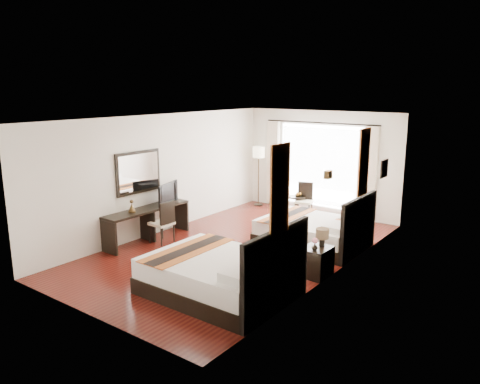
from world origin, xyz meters
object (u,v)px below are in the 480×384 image
Objects in this scene: floor_lamp at (259,156)px; side_table at (297,206)px; window_chair at (304,207)px; fruit_bowl at (298,196)px; vase at (315,249)px; nightstand at (316,262)px; bed_far at (315,231)px; desk_chair at (162,230)px; bed_near at (222,275)px; table_lamp at (322,235)px; television at (165,193)px; console_desk at (148,224)px.

floor_lamp is 1.92m from side_table.
fruit_bowl is at bearing -117.02° from window_chair.
vase reaches higher than side_table.
nightstand is at bearing -55.67° from fruit_bowl.
bed_far is at bearing -36.15° from floor_lamp.
desk_chair is 0.55× the size of floor_lamp.
fruit_bowl reaches higher than side_table.
bed_near is 2.56× the size of window_chair.
bed_near is at bearing -118.74° from nightstand.
table_lamp is 3.14× the size of vase.
console_desk is at bearing 160.64° from television.
side_table is 2.74× the size of fruit_bowl.
side_table is at bearing 105.94° from bed_near.
table_lamp is at bearing -42.83° from floor_lamp.
nightstand is 0.50m from table_lamp.
desk_chair is at bearing -176.76° from vase.
television reaches higher than console_desk.
nightstand is 4.05m from console_desk.
console_desk is 4.20m from side_table.
vase is 0.06× the size of console_desk.
desk_chair is at bearing -172.66° from table_lamp.
side_table is 0.57× the size of window_chair.
desk_chair is at bearing 154.63° from bed_near.
floor_lamp reaches higher than table_lamp.
floor_lamp is (0.19, 4.15, 1.09)m from console_desk.
vase is (0.94, 1.51, 0.22)m from bed_near.
television is at bearing -116.84° from fruit_bowl.
fruit_bowl is (1.69, 3.86, 0.18)m from console_desk.
window_chair is (1.87, 3.27, -0.72)m from television.
table_lamp is (0.85, -1.38, 0.44)m from bed_far.
bed_near is 1.89m from nightstand.
floor_lamp is 1.78m from fruit_bowl.
vase is 0.63× the size of fruit_bowl.
nightstand is at bearing -108.73° from television.
nightstand is (0.91, 1.66, -0.07)m from bed_near.
bed_far is at bearing -83.58° from television.
window_chair is (1.69, -0.33, -1.18)m from floor_lamp.
fruit_bowl is at bearing -0.57° from side_table.
television reaches higher than side_table.
floor_lamp is at bearing 118.59° from bed_near.
bed_far is at bearing -51.11° from side_table.
nightstand reaches higher than side_table.
bed_near reaches higher than table_lamp.
bed_near is 19.34× the size of vase.
bed_near is at bearing -136.90° from television.
vase is 0.14× the size of television.
desk_chair is at bearing -159.55° from television.
console_desk is at bearing -43.30° from window_chair.
fruit_bowl is 0.33m from window_chair.
floor_lamp is (-0.18, 4.06, 1.17)m from desk_chair.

